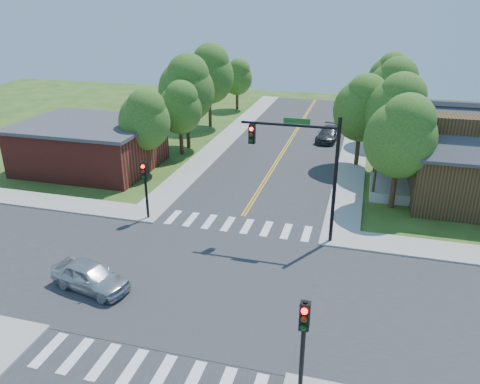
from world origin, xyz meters
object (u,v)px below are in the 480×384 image
(signal_mast_ne, at_px, (305,158))
(signal_pole_nw, at_px, (145,180))
(signal_pole_se, at_px, (304,330))
(car_silver, at_px, (90,277))
(car_dgrey, at_px, (328,134))

(signal_mast_ne, bearing_deg, signal_pole_nw, -179.93)
(signal_pole_se, xyz_separation_m, signal_pole_nw, (-11.20, 11.20, 0.00))
(signal_pole_nw, relative_size, car_silver, 0.90)
(signal_pole_nw, height_order, car_dgrey, signal_pole_nw)
(signal_pole_nw, bearing_deg, car_dgrey, 65.90)
(signal_pole_se, xyz_separation_m, car_dgrey, (-2.10, 31.54, -2.01))
(car_silver, xyz_separation_m, car_dgrey, (8.37, 27.95, -0.03))
(car_silver, bearing_deg, signal_pole_se, -96.43)
(signal_mast_ne, bearing_deg, car_silver, -139.04)
(signal_pole_se, relative_size, car_dgrey, 0.82)
(signal_mast_ne, bearing_deg, car_dgrey, 91.16)
(signal_pole_se, bearing_deg, signal_mast_ne, 98.56)
(signal_mast_ne, distance_m, signal_pole_se, 11.55)
(car_silver, bearing_deg, car_dgrey, -4.15)
(car_dgrey, bearing_deg, car_silver, -100.86)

